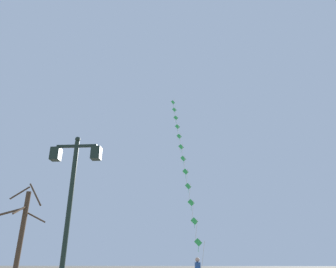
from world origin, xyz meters
TOP-DOWN VIEW (x-y plane):
  - twin_lantern_lamp_post at (-2.60, 8.38)m, footprint 1.55×0.28m
  - kite_train at (0.53, 23.13)m, footprint 2.40×10.85m
  - bare_tree at (-6.62, 13.43)m, footprint 1.64×2.03m

SIDE VIEW (x-z plane):
  - bare_tree at x=-6.62m, z-range 0.04..4.98m
  - twin_lantern_lamp_post at x=-2.60m, z-range 0.99..6.15m
  - kite_train at x=0.53m, z-range 0.54..17.81m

